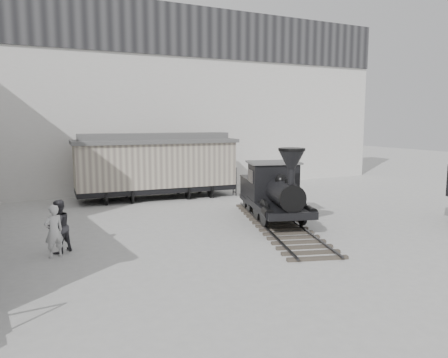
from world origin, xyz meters
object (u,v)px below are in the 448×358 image
boxcar (156,164)px  visitor_b (58,227)px  visitor_a (54,231)px  locomotive (275,195)px

boxcar → visitor_b: size_ratio=5.12×
boxcar → visitor_b: (-5.91, -7.95, -1.00)m
boxcar → visitor_a: 10.43m
locomotive → boxcar: boxcar is taller
visitor_a → visitor_b: (0.19, 0.44, 0.03)m
visitor_b → boxcar: bearing=-160.8°
locomotive → visitor_b: bearing=-159.8°
boxcar → visitor_a: bearing=-120.9°
locomotive → visitor_b: locomotive is taller
locomotive → boxcar: bearing=127.1°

